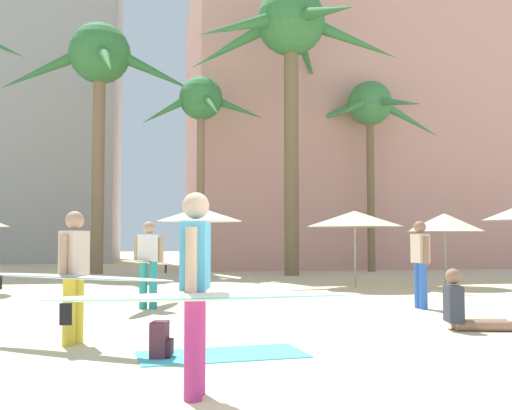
% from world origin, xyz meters
% --- Properties ---
extents(hotel_pink, '(18.11, 11.94, 14.88)m').
position_xyz_m(hotel_pink, '(9.39, 26.38, 7.44)').
color(hotel_pink, '#DB9989').
rests_on(hotel_pink, ground).
extents(palm_tree_far_left, '(7.97, 7.73, 10.07)m').
position_xyz_m(palm_tree_far_left, '(-3.79, 19.72, 8.22)').
color(palm_tree_far_left, '#896B4C').
rests_on(palm_tree_far_left, ground).
extents(palm_tree_left, '(8.31, 8.25, 11.06)m').
position_xyz_m(palm_tree_left, '(3.53, 17.32, 9.07)').
color(palm_tree_left, brown).
rests_on(palm_tree_left, ground).
extents(palm_tree_center, '(5.72, 6.12, 8.12)m').
position_xyz_m(palm_tree_center, '(7.46, 19.35, 6.77)').
color(palm_tree_center, brown).
rests_on(palm_tree_center, ground).
extents(palm_tree_far_right, '(5.08, 5.08, 7.80)m').
position_xyz_m(palm_tree_far_right, '(0.23, 18.77, 6.53)').
color(palm_tree_far_right, '#896B4C').
rests_on(palm_tree_far_right, ground).
extents(cafe_umbrella_0, '(2.20, 2.20, 2.18)m').
position_xyz_m(cafe_umbrella_0, '(-0.45, 10.79, 2.00)').
color(cafe_umbrella_0, gray).
rests_on(cafe_umbrella_0, ground).
extents(cafe_umbrella_1, '(2.19, 2.19, 2.11)m').
position_xyz_m(cafe_umbrella_1, '(6.65, 11.41, 1.85)').
color(cafe_umbrella_1, gray).
rests_on(cafe_umbrella_1, ground).
extents(cafe_umbrella_4, '(2.73, 2.73, 2.17)m').
position_xyz_m(cafe_umbrella_4, '(4.03, 11.64, 1.94)').
color(cafe_umbrella_4, gray).
rests_on(cafe_umbrella_4, ground).
extents(beach_towel, '(2.06, 1.11, 0.01)m').
position_xyz_m(beach_towel, '(-0.81, 2.64, 0.01)').
color(beach_towel, '#4CC6D6').
rests_on(beach_towel, ground).
extents(backpack, '(0.29, 0.33, 0.42)m').
position_xyz_m(backpack, '(-1.53, 2.57, 0.20)').
color(backpack, '#4D2835').
rests_on(backpack, ground).
extents(person_far_left, '(2.72, 1.95, 1.75)m').
position_xyz_m(person_far_left, '(-2.65, 3.55, 0.94)').
color(person_far_left, gold).
rests_on(person_far_left, ground).
extents(person_near_left, '(0.99, 0.58, 0.93)m').
position_xyz_m(person_near_left, '(3.04, 3.91, 0.32)').
color(person_near_left, '#936B51').
rests_on(person_near_left, ground).
extents(person_mid_right, '(2.75, 0.97, 1.79)m').
position_xyz_m(person_mid_right, '(-1.26, 0.68, 0.95)').
color(person_mid_right, '#B7337F').
rests_on(person_mid_right, ground).
extents(person_mid_center, '(1.28, 2.63, 1.72)m').
position_xyz_m(person_mid_center, '(-1.71, 7.60, 0.93)').
color(person_mid_center, teal).
rests_on(person_mid_center, ground).
extents(person_mid_left, '(0.25, 0.60, 1.74)m').
position_xyz_m(person_mid_left, '(3.61, 6.61, 0.95)').
color(person_mid_left, blue).
rests_on(person_mid_left, ground).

